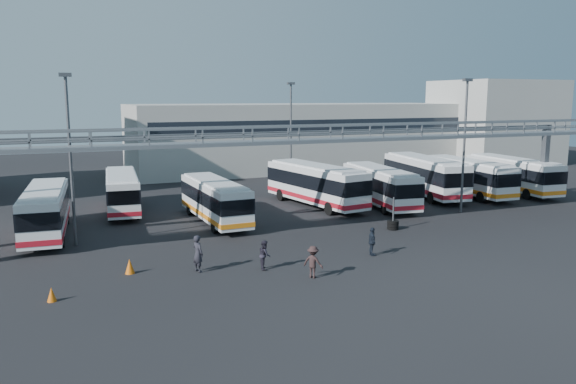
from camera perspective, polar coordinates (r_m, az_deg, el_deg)
name	(u,v)px	position (r m, az deg, el deg)	size (l,w,h in m)	color
ground	(375,251)	(33.20, 8.79, -5.93)	(140.00, 140.00, 0.00)	black
gantry	(330,148)	(37.27, 4.30, 4.47)	(51.40, 5.15, 7.10)	gray
warehouse	(300,136)	(71.47, 1.21, 5.73)	(42.00, 14.00, 8.00)	#9E9E99
building_right	(495,122)	(80.77, 20.28, 6.66)	(14.00, 12.00, 11.00)	#B2B2AD
light_pole_left	(70,151)	(35.37, -21.27, 3.93)	(0.70, 0.35, 10.21)	#4C4F54
light_pole_mid	(465,139)	(44.85, 17.50, 5.20)	(0.70, 0.35, 10.21)	#4C4F54
light_pole_back	(291,130)	(53.54, 0.29, 6.29)	(0.70, 0.35, 10.21)	#4C4F54
bus_1	(46,210)	(39.04, -23.41, -1.65)	(3.09, 10.49, 3.14)	white
bus_2	(122,190)	(45.41, -16.50, 0.16)	(3.17, 10.19, 3.05)	white
bus_3	(215,199)	(40.19, -7.47, -0.72)	(2.66, 10.07, 3.04)	white
bus_5	(315,183)	(45.84, 2.81, 0.89)	(4.36, 11.49, 3.41)	white
bus_6	(380,185)	(46.46, 9.30, 0.72)	(3.65, 10.63, 3.16)	white
bus_7	(424,175)	(51.89, 13.67, 1.72)	(4.35, 11.86, 3.52)	white
bus_8	(467,176)	(53.29, 17.72, 1.58)	(2.95, 10.85, 3.27)	white
bus_9	(512,174)	(56.21, 21.80, 1.74)	(3.35, 10.91, 3.26)	white
pedestrian_a	(198,254)	(29.12, -9.14, -6.19)	(0.70, 0.46, 1.92)	#22212A
pedestrian_b	(265,255)	(29.28, -2.39, -6.39)	(0.74, 0.58, 1.52)	#221F2C
pedestrian_c	(313,262)	(27.90, 2.57, -7.11)	(1.04, 0.60, 1.61)	#302020
pedestrian_d	(372,242)	(32.01, 8.54, -5.00)	(0.95, 0.40, 1.63)	black
cone_left	(52,294)	(26.97, -22.89, -9.56)	(0.40, 0.40, 0.64)	orange
cone_right	(130,266)	(29.72, -15.78, -7.27)	(0.48, 0.48, 0.77)	orange
tire_stack	(393,224)	(38.57, 10.62, -3.22)	(0.77, 0.77, 2.21)	black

